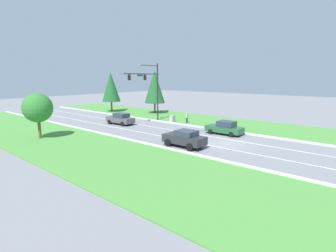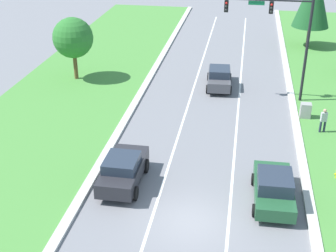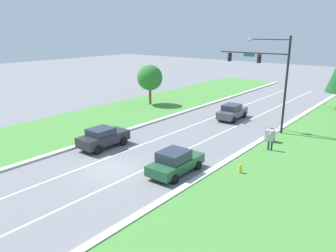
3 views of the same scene
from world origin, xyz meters
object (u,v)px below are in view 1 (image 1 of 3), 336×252
object	(u,v)px
graphite_sedan	(120,119)
pedestrian	(187,117)
utility_cabinet	(172,119)
forest_sedan	(225,128)
conifer_near_right_tree	(155,87)
conifer_far_right_tree	(111,87)
charcoal_sedan	(185,138)
fire_hydrant	(220,125)
oak_near_left_tree	(38,108)
traffic_signal_mast	(149,84)

from	to	relation	value
graphite_sedan	pedestrian	xyz separation A→B (m)	(7.04, -6.81, 0.11)
graphite_sedan	utility_cabinet	size ratio (longest dim) A/B	4.12
forest_sedan	conifer_near_right_tree	size ratio (longest dim) A/B	0.55
conifer_far_right_tree	charcoal_sedan	bearing A→B (deg)	-113.96
fire_hydrant	oak_near_left_tree	bearing A→B (deg)	147.48
oak_near_left_tree	fire_hydrant	bearing A→B (deg)	-32.52
charcoal_sedan	traffic_signal_mast	bearing A→B (deg)	57.06
traffic_signal_mast	pedestrian	distance (m)	7.51
pedestrian	conifer_far_right_tree	distance (m)	19.40
charcoal_sedan	oak_near_left_tree	distance (m)	16.50
oak_near_left_tree	conifer_far_right_tree	world-z (taller)	conifer_far_right_tree
utility_cabinet	traffic_signal_mast	bearing A→B (deg)	122.97
fire_hydrant	conifer_near_right_tree	xyz separation A→B (m)	(4.70, 16.46, 4.69)
traffic_signal_mast	fire_hydrant	world-z (taller)	traffic_signal_mast
graphite_sedan	pedestrian	bearing A→B (deg)	-47.27
charcoal_sedan	forest_sedan	distance (m)	7.70
forest_sedan	utility_cabinet	bearing A→B (deg)	75.11
forest_sedan	conifer_far_right_tree	distance (m)	27.66
traffic_signal_mast	oak_near_left_tree	size ratio (longest dim) A/B	1.73
pedestrian	oak_near_left_tree	xyz separation A→B (m)	(-18.72, 6.60, 2.54)
charcoal_sedan	conifer_near_right_tree	world-z (taller)	conifer_near_right_tree
traffic_signal_mast	charcoal_sedan	xyz separation A→B (m)	(-8.26, -12.77, -4.92)
forest_sedan	oak_near_left_tree	distance (m)	21.42
oak_near_left_tree	conifer_near_right_tree	bearing A→B (deg)	10.67
utility_cabinet	pedestrian	bearing A→B (deg)	-67.28
forest_sedan	conifer_far_right_tree	xyz separation A→B (m)	(4.19, 27.03, 4.10)
fire_hydrant	conifer_near_right_tree	size ratio (longest dim) A/B	0.09
conifer_far_right_tree	forest_sedan	bearing A→B (deg)	-98.80
graphite_sedan	oak_near_left_tree	distance (m)	11.98
pedestrian	oak_near_left_tree	distance (m)	20.01
pedestrian	fire_hydrant	distance (m)	5.45
forest_sedan	pedestrian	world-z (taller)	pedestrian
forest_sedan	fire_hydrant	distance (m)	4.39
charcoal_sedan	fire_hydrant	bearing A→B (deg)	11.79
charcoal_sedan	conifer_near_right_tree	distance (m)	24.96
graphite_sedan	forest_sedan	xyz separation A→B (m)	(3.71, -14.87, -0.02)
conifer_near_right_tree	fire_hydrant	bearing A→B (deg)	-105.92
graphite_sedan	fire_hydrant	distance (m)	14.19
conifer_near_right_tree	conifer_far_right_tree	world-z (taller)	conifer_near_right_tree
forest_sedan	fire_hydrant	size ratio (longest dim) A/B	6.31
fire_hydrant	conifer_near_right_tree	world-z (taller)	conifer_near_right_tree
graphite_sedan	charcoal_sedan	world-z (taller)	charcoal_sedan
forest_sedan	conifer_far_right_tree	world-z (taller)	conifer_far_right_tree
fire_hydrant	traffic_signal_mast	bearing A→B (deg)	105.61
conifer_near_right_tree	traffic_signal_mast	bearing A→B (deg)	-141.60
graphite_sedan	utility_cabinet	world-z (taller)	graphite_sedan
utility_cabinet	pedestrian	world-z (taller)	pedestrian
graphite_sedan	conifer_near_right_tree	world-z (taller)	conifer_near_right_tree
pedestrian	fire_hydrant	bearing A→B (deg)	79.33
charcoal_sedan	oak_near_left_tree	bearing A→B (deg)	118.08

